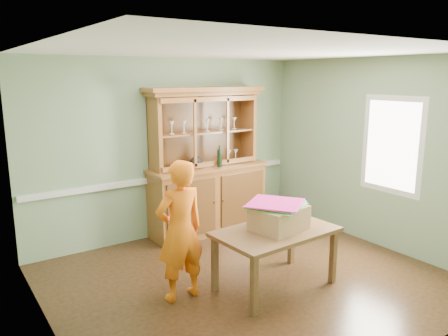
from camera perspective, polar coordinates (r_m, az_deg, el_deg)
floor at (r=5.51m, az=3.23°, el=-14.31°), size 4.50×4.50×0.00m
ceiling at (r=4.95m, az=3.61°, el=14.98°), size 4.50×4.50×0.00m
wall_back at (r=6.73m, az=-7.06°, el=2.57°), size 4.50×0.00×4.50m
wall_left at (r=4.13m, az=-22.22°, el=-4.23°), size 0.00×4.00×4.00m
wall_right at (r=6.66m, az=18.94°, el=1.91°), size 0.00×4.00×4.00m
wall_front at (r=3.74m, az=22.57°, el=-5.90°), size 4.50×0.00×4.50m
chair_rail at (r=6.79m, az=-6.87°, el=-1.21°), size 4.41×0.05×0.08m
framed_map at (r=4.37m, az=-23.02°, el=-0.72°), size 0.03×0.60×0.46m
window_panel at (r=6.45m, az=21.04°, el=2.80°), size 0.03×0.96×1.36m
china_hutch at (r=6.86m, az=-2.24°, el=-1.89°), size 1.93×0.64×2.27m
dining_table at (r=5.14m, az=6.77°, el=-8.90°), size 1.43×0.90×0.70m
cardboard_box at (r=5.09m, az=7.19°, el=-6.49°), size 0.66×0.56×0.27m
kite_stack at (r=5.06m, az=6.78°, el=-4.70°), size 0.78×0.78×0.04m
person at (r=4.81m, az=-5.76°, el=-8.16°), size 0.58×0.39×1.57m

